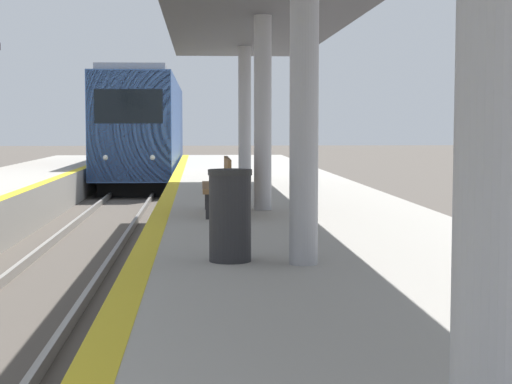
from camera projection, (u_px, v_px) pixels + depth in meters
name	position (u px, v px, depth m)	size (l,w,h in m)	color
train	(146.00, 129.00, 37.28)	(2.78, 19.14, 4.51)	black
trash_bin	(230.00, 215.00, 9.12)	(0.47, 0.47, 0.98)	#262628
bench	(220.00, 184.00, 13.95)	(0.44, 1.89, 0.92)	brown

